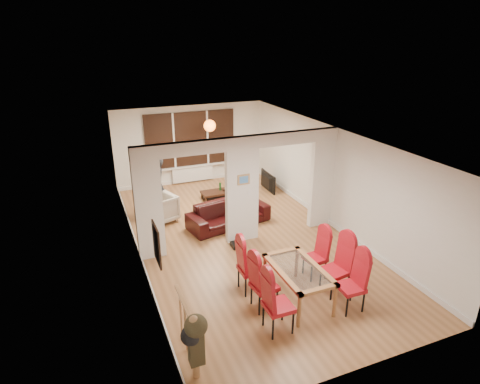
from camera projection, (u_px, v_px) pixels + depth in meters
floor at (242, 239)px, 9.94m from camera, size 5.00×9.00×0.01m
room_walls at (242, 190)px, 9.46m from camera, size 5.00×9.00×2.60m
divider_wall at (242, 190)px, 9.46m from camera, size 5.00×0.18×2.60m
bay_window_blinds at (191, 139)px, 13.21m from camera, size 3.00×0.08×1.80m
radiator at (193, 174)px, 13.62m from camera, size 1.40×0.08×0.50m
pendant_light at (210, 126)px, 12.09m from camera, size 0.36×0.36×0.36m
stair_newel at (186, 325)px, 6.20m from camera, size 0.40×1.20×1.10m
wall_poster at (157, 244)px, 6.42m from camera, size 0.04×0.52×0.67m
pillar_photo at (244, 180)px, 9.27m from camera, size 0.30×0.03×0.25m
dining_table at (298, 284)px, 7.56m from camera, size 0.83×1.47×0.69m
dining_chair_la at (279, 302)px, 6.70m from camera, size 0.46×0.46×1.14m
dining_chair_lb at (264, 282)px, 7.27m from camera, size 0.48×0.48×1.09m
dining_chair_lc at (251, 265)px, 7.77m from camera, size 0.45×0.45×1.11m
dining_chair_ra at (351, 283)px, 7.23m from camera, size 0.45×0.45×1.09m
dining_chair_rb at (336, 267)px, 7.69m from camera, size 0.53×0.53×1.15m
dining_chair_rc at (315, 255)px, 8.23m from camera, size 0.45×0.45×1.02m
sofa at (229, 214)px, 10.57m from camera, size 2.30×1.27×0.64m
armchair at (159, 208)px, 10.75m from camera, size 1.03×1.05×0.75m
person at (158, 187)px, 10.97m from camera, size 0.66×0.48×1.68m
television at (265, 182)px, 12.92m from camera, size 1.02×0.16×0.59m
coffee_table at (219, 195)px, 12.33m from camera, size 1.13×0.70×0.24m
bottle at (220, 186)px, 12.32m from camera, size 0.07×0.07×0.26m
bowl at (226, 189)px, 12.36m from camera, size 0.21×0.21×0.05m
shoes at (237, 245)px, 9.55m from camera, size 0.26×0.28×0.11m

